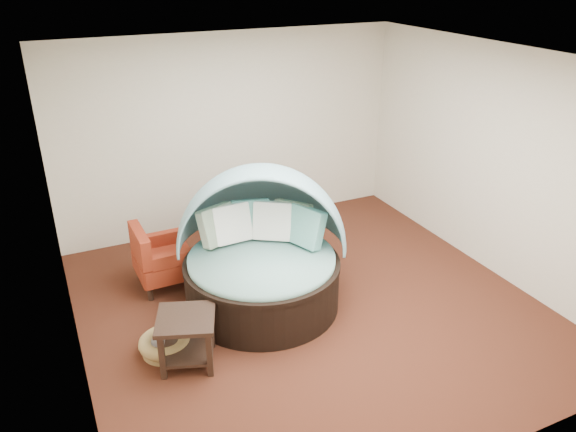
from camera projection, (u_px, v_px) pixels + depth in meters
name	position (u px, v px, depth m)	size (l,w,h in m)	color
floor	(310.00, 306.00, 6.50)	(5.00, 5.00, 0.00)	#4E2416
wall_back	(231.00, 133.00, 7.96)	(5.00, 5.00, 0.00)	beige
wall_front	(479.00, 323.00, 3.86)	(5.00, 5.00, 0.00)	beige
wall_left	(61.00, 242.00, 4.95)	(5.00, 5.00, 0.00)	beige
wall_right	(493.00, 162.00, 6.87)	(5.00, 5.00, 0.00)	beige
ceiling	(315.00, 59.00, 5.32)	(5.00, 5.00, 0.00)	white
canopy_daybed	(262.00, 243.00, 6.32)	(2.36, 2.33, 1.62)	black
pet_basket	(165.00, 344.00, 5.72)	(0.66, 0.66, 0.19)	olive
red_armchair	(161.00, 258.00, 6.78)	(0.70, 0.70, 0.80)	black
side_table	(187.00, 333.00, 5.48)	(0.71, 0.71, 0.53)	black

